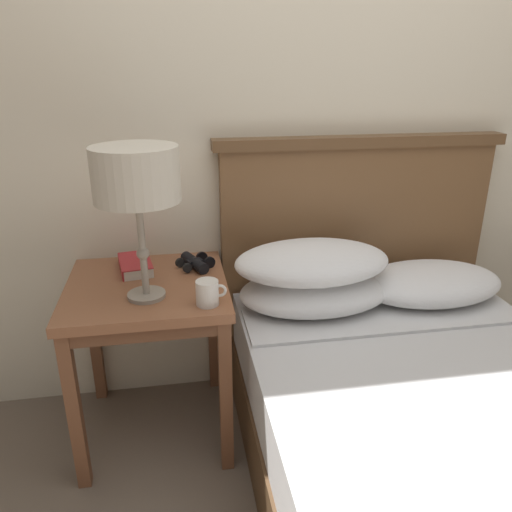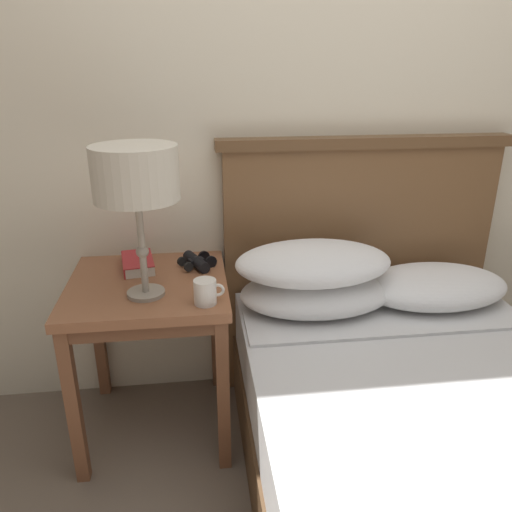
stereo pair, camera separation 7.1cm
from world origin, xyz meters
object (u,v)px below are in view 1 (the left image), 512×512
Objects in this scene: nightstand at (148,305)px; binoculars_pair at (195,263)px; table_lamp at (136,178)px; bed at (432,437)px; book_on_nightstand at (135,265)px; coffee_mug at (208,293)px.

nightstand is 3.99× the size of binoculars_pair.
table_lamp reaches higher than nightstand.
bed is 1.24m from table_lamp.
coffee_mug reaches higher than book_on_nightstand.
book_on_nightstand is at bearing 101.73° from table_lamp.
nightstand is 1.27× the size of table_lamp.
bed reaches higher than coffee_mug.
coffee_mug is (0.20, -0.09, -0.37)m from table_lamp.
table_lamp is at bearing -128.03° from binoculars_pair.
nightstand is at bearing 92.44° from table_lamp.
bed is 3.63× the size of table_lamp.
bed reaches higher than nightstand.
coffee_mug is at bearing -24.51° from table_lamp.
table_lamp is (0.00, -0.11, 0.50)m from nightstand.
binoculars_pair is (0.23, -0.02, 0.00)m from book_on_nightstand.
book_on_nightstand is at bearing 126.81° from coffee_mug.
table_lamp reaches higher than book_on_nightstand.
bed is 0.85m from coffee_mug.
nightstand is at bearing 135.38° from coffee_mug.
book_on_nightstand is 1.36× the size of binoculars_pair.
book_on_nightstand reaches higher than nightstand.
binoculars_pair is at bearing 51.97° from table_lamp.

